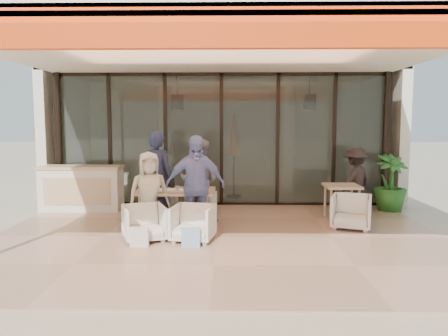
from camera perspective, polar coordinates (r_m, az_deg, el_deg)
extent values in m
plane|color=#C6B293|center=(7.79, -0.87, -9.16)|extent=(70.00, 70.00, 0.00)
cube|color=tan|center=(7.79, -0.87, -9.12)|extent=(8.00, 6.00, 0.01)
cube|color=silver|center=(7.62, -0.91, 15.54)|extent=(8.00, 6.00, 0.20)
cube|color=#E63B0C|center=(4.68, -2.20, 18.01)|extent=(8.00, 0.12, 0.45)
cube|color=orange|center=(5.38, -1.77, 17.76)|extent=(8.00, 1.50, 0.06)
cylinder|color=black|center=(11.19, -20.67, 3.42)|extent=(0.12, 0.12, 3.20)
cylinder|color=black|center=(11.01, 20.31, 3.40)|extent=(0.12, 0.12, 3.20)
cube|color=#9EADA3|center=(10.52, -0.33, 3.67)|extent=(8.00, 0.03, 3.20)
cube|color=black|center=(10.71, -0.33, -4.70)|extent=(8.00, 0.10, 0.08)
cube|color=black|center=(10.57, -0.34, 12.15)|extent=(8.00, 0.10, 0.08)
cube|color=black|center=(11.35, -21.01, 3.44)|extent=(0.08, 0.10, 3.20)
cube|color=black|center=(10.93, -14.66, 3.56)|extent=(0.08, 0.10, 3.20)
cube|color=black|center=(10.64, -7.63, 3.64)|extent=(0.08, 0.10, 3.20)
cube|color=black|center=(10.52, -0.33, 3.67)|extent=(0.08, 0.10, 3.20)
cube|color=black|center=(10.58, 7.01, 3.64)|extent=(0.08, 0.10, 3.20)
cube|color=black|center=(10.80, 14.17, 3.55)|extent=(0.08, 0.10, 3.20)
cube|color=black|center=(11.17, 20.69, 3.42)|extent=(0.08, 0.10, 3.20)
cube|color=silver|center=(14.02, 0.02, 4.71)|extent=(9.00, 0.25, 3.40)
cube|color=silver|center=(13.12, -19.78, 4.24)|extent=(0.25, 3.50, 3.40)
cube|color=silver|center=(12.95, 19.79, 4.22)|extent=(0.25, 3.50, 3.40)
cube|color=silver|center=(12.34, -0.14, 12.41)|extent=(9.00, 3.50, 0.25)
cube|color=tan|center=(12.43, -0.13, -3.31)|extent=(8.00, 3.50, 0.02)
cylinder|color=silver|center=(12.26, -7.66, 3.51)|extent=(0.40, 0.40, 3.00)
cylinder|color=silver|center=(12.22, 8.34, 3.49)|extent=(0.40, 0.40, 3.00)
cylinder|color=black|center=(11.84, -6.11, 10.70)|extent=(0.03, 0.03, 0.70)
cube|color=black|center=(11.81, -6.09, 8.52)|extent=(0.30, 0.30, 0.40)
sphere|color=#FFBF72|center=(11.81, -6.09, 8.52)|extent=(0.18, 0.18, 0.18)
cylinder|color=black|center=(11.92, 11.12, 10.58)|extent=(0.03, 0.03, 0.70)
cube|color=black|center=(11.90, 11.08, 8.42)|extent=(0.30, 0.30, 0.40)
sphere|color=#FFBF72|center=(11.90, 11.08, 8.42)|extent=(0.18, 0.18, 0.18)
cylinder|color=black|center=(11.68, 1.26, -3.73)|extent=(0.40, 0.40, 0.05)
cylinder|color=black|center=(11.55, 1.28, 1.16)|extent=(0.04, 0.04, 2.10)
cone|color=#DB5D13|center=(11.52, 1.28, 4.38)|extent=(0.32, 0.32, 1.10)
cube|color=silver|center=(10.51, -18.11, -2.67)|extent=(1.80, 0.60, 1.00)
cube|color=tan|center=(10.45, -18.20, 0.10)|extent=(1.85, 0.65, 0.06)
cube|color=tan|center=(10.23, -18.67, -2.93)|extent=(1.50, 0.02, 0.60)
cube|color=tan|center=(8.42, -6.36, -3.02)|extent=(1.50, 0.90, 0.05)
cube|color=white|center=(8.42, -6.36, -2.85)|extent=(1.30, 0.35, 0.01)
cylinder|color=tan|center=(8.28, -10.90, -5.86)|extent=(0.06, 0.06, 0.70)
cylinder|color=tan|center=(8.12, -2.25, -5.99)|extent=(0.06, 0.06, 0.70)
cylinder|color=tan|center=(8.89, -10.04, -5.01)|extent=(0.06, 0.06, 0.70)
cylinder|color=tan|center=(8.74, -2.01, -5.11)|extent=(0.06, 0.06, 0.70)
cylinder|color=white|center=(8.33, -9.58, -2.58)|extent=(0.06, 0.06, 0.11)
cylinder|color=white|center=(8.64, -7.84, -2.24)|extent=(0.06, 0.06, 0.11)
cylinder|color=white|center=(8.30, -6.11, -2.56)|extent=(0.06, 0.06, 0.11)
cylinder|color=white|center=(8.55, -4.22, -2.28)|extent=(0.06, 0.06, 0.11)
cylinder|color=white|center=(8.16, -3.06, -2.68)|extent=(0.06, 0.06, 0.11)
cylinder|color=white|center=(8.54, -9.99, -2.37)|extent=(0.06, 0.06, 0.11)
cylinder|color=brown|center=(8.64, -9.86, -2.11)|extent=(0.07, 0.07, 0.16)
cylinder|color=black|center=(8.69, -6.79, -2.01)|extent=(0.09, 0.09, 0.17)
cylinder|color=black|center=(8.68, -6.79, -1.38)|extent=(0.10, 0.10, 0.01)
cylinder|color=white|center=(8.19, -9.76, -3.08)|extent=(0.22, 0.22, 0.01)
cylinder|color=white|center=(8.07, -3.46, -3.14)|extent=(0.22, 0.22, 0.01)
cylinder|color=white|center=(8.79, -9.01, -2.44)|extent=(0.22, 0.22, 0.01)
cylinder|color=white|center=(8.68, -3.14, -2.48)|extent=(0.22, 0.22, 0.01)
imported|color=silver|center=(9.48, -8.12, -4.61)|extent=(0.64, 0.61, 0.59)
imported|color=silver|center=(9.38, -3.03, -4.62)|extent=(0.66, 0.63, 0.61)
imported|color=silver|center=(7.64, -10.40, -6.87)|extent=(0.86, 0.84, 0.70)
imported|color=silver|center=(7.52, -4.07, -6.98)|extent=(0.78, 0.75, 0.70)
imported|color=#171C34|center=(8.89, -8.69, -1.19)|extent=(0.79, 0.64, 1.86)
imported|color=slate|center=(8.80, -3.28, -1.71)|extent=(0.98, 0.86, 1.71)
imported|color=beige|center=(8.04, -9.75, -3.26)|extent=(0.86, 0.71, 1.51)
imported|color=#7D8AD1|center=(7.90, -3.77, -2.25)|extent=(1.11, 0.57, 1.81)
cube|color=silver|center=(7.30, -11.00, -8.94)|extent=(0.30, 0.10, 0.34)
cube|color=#99BFD8|center=(7.18, -4.34, -9.12)|extent=(0.30, 0.10, 0.34)
cube|color=tan|center=(9.34, 15.15, -2.29)|extent=(0.70, 0.70, 0.05)
cylinder|color=tan|center=(9.06, 13.79, -4.88)|extent=(0.05, 0.05, 0.70)
cylinder|color=tan|center=(9.20, 17.21, -4.81)|extent=(0.05, 0.05, 0.70)
cylinder|color=tan|center=(9.60, 13.06, -4.24)|extent=(0.05, 0.05, 0.70)
cylinder|color=tan|center=(9.73, 16.29, -4.19)|extent=(0.05, 0.05, 0.70)
imported|color=silver|center=(8.68, 16.29, -5.31)|extent=(0.89, 0.86, 0.74)
imported|color=black|center=(10.27, 16.76, -1.52)|extent=(1.07, 1.03, 1.46)
imported|color=#1E5919|center=(10.62, 20.88, -1.83)|extent=(0.90, 0.90, 1.31)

